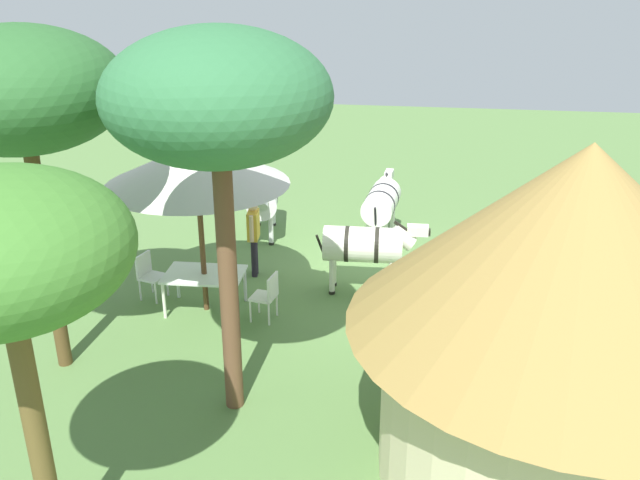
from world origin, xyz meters
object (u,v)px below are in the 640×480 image
object	(u,v)px
patio_chair_west_end	(268,294)
guest_beside_umbrella	(254,231)
thatched_hut	(569,308)
shade_umbrella	(196,164)
patio_chair_near_lawn	(149,273)
acacia_tree_behind_hut	(1,252)
zebra_by_umbrella	(263,196)
acacia_tree_right_background	(218,100)
striped_lounge_chair	(481,308)
acacia_tree_left_background	(21,92)
zebra_toward_hut	(382,202)
standing_watcher	(535,221)
zebra_nearest_camera	(366,245)
patio_dining_table	(204,277)

from	to	relation	value
patio_chair_west_end	guest_beside_umbrella	bearing A→B (deg)	30.70
thatched_hut	guest_beside_umbrella	bearing A→B (deg)	-45.97
patio_chair_west_end	guest_beside_umbrella	xyz separation A→B (m)	(0.69, -1.83, 0.47)
shade_umbrella	patio_chair_near_lawn	xyz separation A→B (m)	(1.22, -0.32, -2.30)
acacia_tree_behind_hut	zebra_by_umbrella	bearing A→B (deg)	-90.81
patio_chair_west_end	acacia_tree_behind_hut	size ratio (longest dim) A/B	0.20
acacia_tree_right_background	acacia_tree_behind_hut	world-z (taller)	acacia_tree_right_background
patio_chair_near_lawn	striped_lounge_chair	size ratio (longest dim) A/B	0.99
acacia_tree_left_background	patio_chair_west_end	bearing A→B (deg)	-147.04
zebra_by_umbrella	acacia_tree_left_background	bearing A→B (deg)	61.71
acacia_tree_left_background	striped_lounge_chair	bearing A→B (deg)	-160.25
thatched_hut	zebra_toward_hut	size ratio (longest dim) A/B	2.38
standing_watcher	striped_lounge_chair	xyz separation A→B (m)	(1.23, 2.70, -0.75)
striped_lounge_chair	zebra_nearest_camera	bearing A→B (deg)	55.37
patio_chair_near_lawn	thatched_hut	bearing A→B (deg)	74.59
acacia_tree_left_background	acacia_tree_behind_hut	bearing A→B (deg)	116.74
thatched_hut	patio_chair_west_end	xyz separation A→B (m)	(4.36, -3.39, -1.85)
zebra_by_umbrella	thatched_hut	bearing A→B (deg)	115.96
striped_lounge_chair	zebra_toward_hut	size ratio (longest dim) A/B	0.42
guest_beside_umbrella	striped_lounge_chair	distance (m)	4.75
patio_chair_near_lawn	guest_beside_umbrella	xyz separation A→B (m)	(-1.77, -1.29, 0.47)
zebra_toward_hut	guest_beside_umbrella	bearing A→B (deg)	-132.65
standing_watcher	acacia_tree_left_background	size ratio (longest dim) A/B	0.31
zebra_nearest_camera	zebra_by_umbrella	bearing A→B (deg)	-136.92
patio_chair_near_lawn	striped_lounge_chair	world-z (taller)	patio_chair_near_lawn
zebra_nearest_camera	zebra_by_umbrella	xyz separation A→B (m)	(2.62, -2.59, 0.00)
zebra_by_umbrella	shade_umbrella	bearing A→B (deg)	76.26
patio_chair_near_lawn	zebra_toward_hut	size ratio (longest dim) A/B	0.41
acacia_tree_left_background	acacia_tree_right_background	bearing A→B (deg)	167.59
zebra_nearest_camera	shade_umbrella	bearing A→B (deg)	-69.61
thatched_hut	patio_dining_table	bearing A→B (deg)	-32.82
striped_lounge_chair	shade_umbrella	bearing A→B (deg)	81.04
patio_dining_table	zebra_toward_hut	xyz separation A→B (m)	(-3.02, -3.80, 0.33)
thatched_hut	acacia_tree_left_background	size ratio (longest dim) A/B	0.97
zebra_by_umbrella	standing_watcher	bearing A→B (deg)	162.71
patio_dining_table	zebra_toward_hut	size ratio (longest dim) A/B	0.68
striped_lounge_chair	zebra_by_umbrella	world-z (taller)	zebra_by_umbrella
patio_chair_west_end	striped_lounge_chair	size ratio (longest dim) A/B	0.99
guest_beside_umbrella	acacia_tree_behind_hut	bearing A→B (deg)	171.20
patio_dining_table	patio_chair_near_lawn	world-z (taller)	patio_chair_near_lawn
shade_umbrella	acacia_tree_left_background	bearing A→B (deg)	51.24
shade_umbrella	acacia_tree_left_background	xyz separation A→B (m)	(1.72, 2.14, 1.57)
thatched_hut	guest_beside_umbrella	world-z (taller)	thatched_hut
acacia_tree_behind_hut	acacia_tree_left_background	bearing A→B (deg)	-63.26
zebra_nearest_camera	acacia_tree_left_background	size ratio (longest dim) A/B	0.41
shade_umbrella	guest_beside_umbrella	distance (m)	2.50
patio_dining_table	guest_beside_umbrella	distance (m)	1.73
guest_beside_umbrella	acacia_tree_left_background	xyz separation A→B (m)	(2.27, 3.75, 3.40)
patio_chair_west_end	standing_watcher	distance (m)	6.01
thatched_hut	acacia_tree_right_background	bearing A→B (deg)	-10.67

